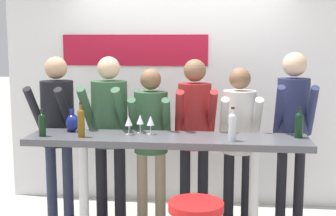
# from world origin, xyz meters

# --- Properties ---
(back_wall) EXTENTS (4.15, 0.12, 2.67)m
(back_wall) POSITION_xyz_m (-0.01, 1.33, 1.34)
(back_wall) COLOR white
(back_wall) RESTS_ON ground_plane
(tasting_table) EXTENTS (2.55, 0.55, 1.06)m
(tasting_table) POSITION_xyz_m (0.00, 0.00, 0.89)
(tasting_table) COLOR #4C4C51
(tasting_table) RESTS_ON ground_plane
(person_far_left) EXTENTS (0.43, 0.56, 1.76)m
(person_far_left) POSITION_xyz_m (-1.19, 0.46, 1.10)
(person_far_left) COLOR #23283D
(person_far_left) RESTS_ON ground_plane
(person_left) EXTENTS (0.48, 0.59, 1.76)m
(person_left) POSITION_xyz_m (-0.65, 0.49, 1.09)
(person_left) COLOR black
(person_left) RESTS_ON ground_plane
(person_center_left) EXTENTS (0.44, 0.54, 1.64)m
(person_center_left) POSITION_xyz_m (-0.22, 0.49, 1.02)
(person_center_left) COLOR gray
(person_center_left) RESTS_ON ground_plane
(person_center) EXTENTS (0.45, 0.57, 1.74)m
(person_center) POSITION_xyz_m (0.22, 0.54, 1.09)
(person_center) COLOR black
(person_center) RESTS_ON ground_plane
(person_center_right) EXTENTS (0.42, 0.52, 1.66)m
(person_center_right) POSITION_xyz_m (0.67, 0.55, 1.03)
(person_center_right) COLOR black
(person_center_right) RESTS_ON ground_plane
(person_right) EXTENTS (0.39, 0.54, 1.81)m
(person_right) POSITION_xyz_m (1.19, 0.48, 1.15)
(person_right) COLOR black
(person_right) RESTS_ON ground_plane
(wine_bottle_0) EXTENTS (0.07, 0.07, 0.30)m
(wine_bottle_0) POSITION_xyz_m (0.59, -0.13, 1.19)
(wine_bottle_0) COLOR #B7BCC1
(wine_bottle_0) RESTS_ON tasting_table
(wine_bottle_1) EXTENTS (0.06, 0.06, 0.32)m
(wine_bottle_1) POSITION_xyz_m (-0.77, -0.11, 1.20)
(wine_bottle_1) COLOR brown
(wine_bottle_1) RESTS_ON tasting_table
(wine_bottle_2) EXTENTS (0.06, 0.06, 0.25)m
(wine_bottle_2) POSITION_xyz_m (-1.13, -0.12, 1.17)
(wine_bottle_2) COLOR black
(wine_bottle_2) RESTS_ON tasting_table
(wine_bottle_3) EXTENTS (0.07, 0.07, 0.27)m
(wine_bottle_3) POSITION_xyz_m (1.18, 0.08, 1.19)
(wine_bottle_3) COLOR black
(wine_bottle_3) RESTS_ON tasting_table
(wine_glass_0) EXTENTS (0.07, 0.07, 0.18)m
(wine_glass_0) POSITION_xyz_m (-0.36, 0.04, 1.18)
(wine_glass_0) COLOR silver
(wine_glass_0) RESTS_ON tasting_table
(wine_glass_1) EXTENTS (0.07, 0.07, 0.18)m
(wine_glass_1) POSITION_xyz_m (-0.16, 0.08, 1.18)
(wine_glass_1) COLOR silver
(wine_glass_1) RESTS_ON tasting_table
(wine_glass_2) EXTENTS (0.07, 0.07, 0.18)m
(wine_glass_2) POSITION_xyz_m (-0.27, 0.13, 1.18)
(wine_glass_2) COLOR silver
(wine_glass_2) RESTS_ON tasting_table
(decorative_vase) EXTENTS (0.13, 0.13, 0.22)m
(decorative_vase) POSITION_xyz_m (-0.93, 0.13, 1.15)
(decorative_vase) COLOR navy
(decorative_vase) RESTS_ON tasting_table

